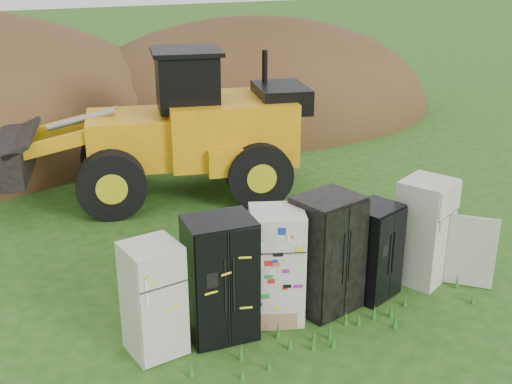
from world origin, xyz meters
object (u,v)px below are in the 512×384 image
fridge_sticker (277,265)px  wheel_loader (151,126)px  fridge_black_side (220,278)px  fridge_leftmost (153,299)px  fridge_open_door (424,231)px  fridge_black_right (373,251)px  fridge_dark_mid (326,253)px

fridge_sticker → wheel_loader: (-0.08, 6.06, 0.80)m
fridge_black_side → fridge_leftmost: bearing=-176.8°
fridge_leftmost → fridge_open_door: fridge_open_door is taller
fridge_black_right → wheel_loader: 6.46m
fridge_black_right → fridge_open_door: 1.12m
fridge_sticker → fridge_black_side: bearing=-155.3°
fridge_dark_mid → wheel_loader: (-0.94, 6.13, 0.75)m
fridge_open_door → wheel_loader: bearing=91.3°
fridge_open_door → fridge_black_side: bearing=156.0°
fridge_sticker → wheel_loader: size_ratio=0.26×
fridge_dark_mid → fridge_black_right: fridge_dark_mid is taller
fridge_leftmost → fridge_dark_mid: fridge_dark_mid is taller
fridge_black_right → wheel_loader: wheel_loader is taller
fridge_leftmost → fridge_black_side: 1.03m
fridge_leftmost → wheel_loader: 6.44m
fridge_sticker → wheel_loader: bearing=112.3°
fridge_leftmost → wheel_loader: size_ratio=0.24×
fridge_open_door → wheel_loader: 6.80m
fridge_dark_mid → wheel_loader: bearing=85.7°
fridge_black_right → fridge_open_door: size_ratio=0.87×
fridge_black_side → wheel_loader: 6.23m
wheel_loader → fridge_black_side: bearing=-84.2°
fridge_black_side → fridge_sticker: size_ratio=1.03×
fridge_open_door → fridge_black_right: bearing=158.2°
fridge_leftmost → fridge_sticker: (2.00, 0.02, 0.07)m
fridge_black_right → wheel_loader: bearing=87.4°
fridge_dark_mid → fridge_black_right: size_ratio=1.19×
fridge_leftmost → fridge_sticker: fridge_sticker is taller
fridge_open_door → fridge_sticker: bearing=155.2°
fridge_black_side → fridge_open_door: fridge_black_side is taller
wheel_loader → fridge_sticker: bearing=-75.1°
fridge_leftmost → fridge_black_right: fridge_leftmost is taller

